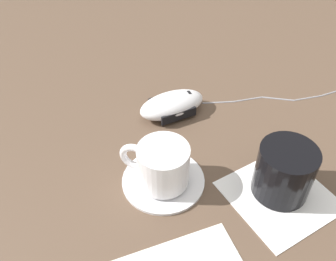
# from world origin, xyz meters

# --- Properties ---
(ground_plane) EXTENTS (3.00, 3.00, 0.00)m
(ground_plane) POSITION_xyz_m (0.00, 0.00, 0.00)
(ground_plane) COLOR brown
(saucer) EXTENTS (0.12, 0.12, 0.01)m
(saucer) POSITION_xyz_m (-0.02, 0.01, 0.00)
(saucer) COLOR white
(saucer) RESTS_ON ground
(coffee_cup) EXTENTS (0.08, 0.09, 0.06)m
(coffee_cup) POSITION_xyz_m (-0.02, 0.01, 0.04)
(coffee_cup) COLOR white
(coffee_cup) RESTS_ON saucer
(computer_mouse) EXTENTS (0.12, 0.07, 0.04)m
(computer_mouse) POSITION_xyz_m (0.08, 0.13, 0.02)
(computer_mouse) COLOR silver
(computer_mouse) RESTS_ON ground
(mouse_cable) EXTENTS (0.31, 0.11, 0.00)m
(mouse_cable) POSITION_xyz_m (0.29, 0.06, 0.00)
(mouse_cable) COLOR gray
(mouse_cable) RESTS_ON ground
(napkin_under_glass) EXTENTS (0.14, 0.14, 0.00)m
(napkin_under_glass) POSITION_xyz_m (0.11, -0.10, 0.00)
(napkin_under_glass) COLOR white
(napkin_under_glass) RESTS_ON ground
(drinking_glass) EXTENTS (0.08, 0.08, 0.08)m
(drinking_glass) POSITION_xyz_m (0.11, -0.09, 0.04)
(drinking_glass) COLOR black
(drinking_glass) RESTS_ON napkin_under_glass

